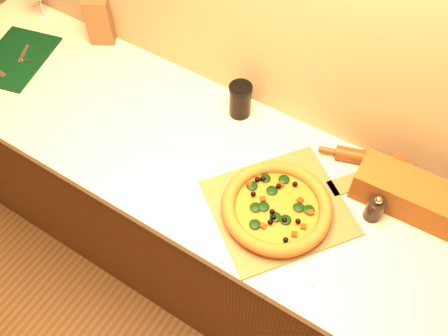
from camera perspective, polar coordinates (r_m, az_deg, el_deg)
cabinet at (r=2.15m, az=1.45°, el=-7.72°), size 2.80×0.65×0.86m
countertop at (r=1.76m, az=1.75°, el=-0.85°), size 2.84×0.68×0.04m
pizza_peel at (r=1.67m, az=6.82°, el=-4.32°), size 0.56×0.60×0.01m
pizza at (r=1.64m, az=6.04°, el=-4.51°), size 0.36×0.36×0.05m
cutting_board at (r=2.30m, az=-22.80°, el=11.49°), size 0.32×0.39×0.03m
bottle_cap at (r=2.19m, az=-23.65°, el=8.50°), size 0.03×0.03×0.01m
pepper_grinder at (r=1.68m, az=16.83°, el=-4.47°), size 0.06×0.06×0.11m
rolling_pin at (r=1.82m, az=16.68°, el=0.98°), size 0.37×0.14×0.05m
bread_bag at (r=1.73m, az=21.50°, el=-3.33°), size 0.43×0.16×0.12m
paper_bag at (r=2.22m, az=-14.01°, el=16.13°), size 0.13×0.12×0.20m
dark_jar at (r=1.87m, az=1.87°, el=7.78°), size 0.09×0.09×0.14m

